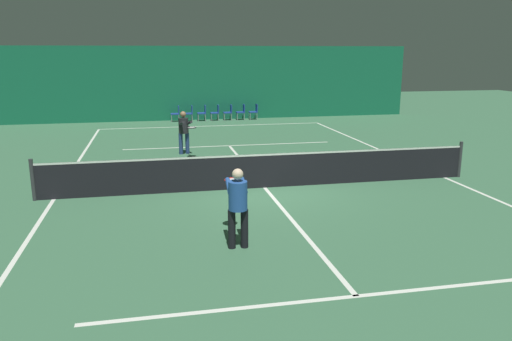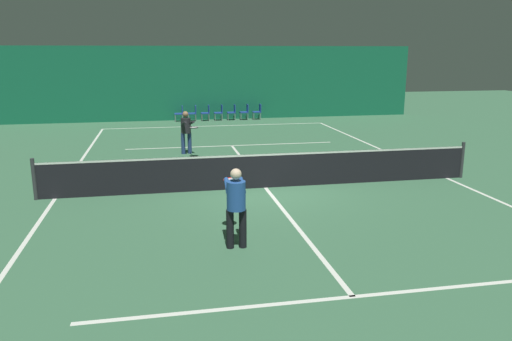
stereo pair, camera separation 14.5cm
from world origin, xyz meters
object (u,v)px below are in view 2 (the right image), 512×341
courtside_chair_4 (232,111)px  tennis_net (266,170)px  player_near (236,201)px  courtside_chair_6 (258,111)px  courtside_chair_1 (193,112)px  courtside_chair_0 (180,112)px  courtside_chair_5 (245,111)px  courtside_chair_2 (207,112)px  player_far (186,129)px  courtside_chair_3 (220,111)px

courtside_chair_4 → tennis_net: bearing=-4.7°
player_near → courtside_chair_6: 18.40m
player_near → courtside_chair_1: 17.96m
courtside_chair_6 → tennis_net: bearing=-10.4°
courtside_chair_0 → courtside_chair_5: bearing=90.0°
courtside_chair_2 → courtside_chair_5: size_ratio=1.00×
player_near → courtside_chair_2: (1.17, 17.95, -0.42)m
tennis_net → courtside_chair_0: tennis_net is taller
courtside_chair_2 → player_near: bearing=-3.7°
tennis_net → courtside_chair_6: (2.56, 13.90, -0.03)m
courtside_chair_5 → courtside_chair_2: bearing=-90.0°
courtside_chair_4 → courtside_chair_5: same height
player_near → courtside_chair_2: 18.00m
tennis_net → player_far: 5.45m
tennis_net → player_near: bearing=-109.6°
player_near → tennis_net: bearing=-16.8°
courtside_chair_4 → courtside_chair_6: 1.41m
tennis_net → player_near: (-1.44, -4.06, 0.40)m
courtside_chair_3 → courtside_chair_6: (2.12, 0.00, 0.00)m
player_near → courtside_chair_6: size_ratio=1.85×
courtside_chair_3 → courtside_chair_4: size_ratio=1.00×
player_near → courtside_chair_0: size_ratio=1.85×
tennis_net → courtside_chair_1: tennis_net is taller
tennis_net → courtside_chair_1: 13.93m
courtside_chair_1 → courtside_chair_4: 2.12m
courtside_chair_1 → player_far: bearing=-5.6°
courtside_chair_0 → courtside_chair_1: (0.71, 0.00, 0.00)m
player_near → courtside_chair_6: bearing=-9.8°
tennis_net → player_near: 4.32m
tennis_net → player_far: bearing=109.8°
courtside_chair_0 → courtside_chair_3: size_ratio=1.00×
courtside_chair_4 → courtside_chair_5: 0.71m
player_far → courtside_chair_1: bearing=161.5°
tennis_net → courtside_chair_1: bearing=94.0°
player_far → courtside_chair_5: player_far is taller
courtside_chair_2 → courtside_chair_5: (2.12, 0.00, 0.00)m
courtside_chair_0 → courtside_chair_2: bearing=90.0°
courtside_chair_2 → tennis_net: bearing=1.1°
courtside_chair_0 → courtside_chair_1: bearing=90.0°
courtside_chair_5 → courtside_chair_6: 0.71m
player_near → courtside_chair_1: bearing=1.3°
courtside_chair_1 → courtside_chair_6: 3.54m
courtside_chair_1 → courtside_chair_4: bearing=90.0°
player_far → courtside_chair_3: bearing=152.5°
courtside_chair_0 → courtside_chair_5: size_ratio=1.00×
courtside_chair_2 → courtside_chair_5: bearing=90.0°
courtside_chair_2 → courtside_chair_3: same height
tennis_net → courtside_chair_4: 13.94m
courtside_chair_4 → courtside_chair_5: size_ratio=1.00×
courtside_chair_3 → player_near: bearing=-6.0°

